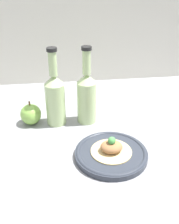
{
  "coord_description": "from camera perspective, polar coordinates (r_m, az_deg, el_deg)",
  "views": [
    {
      "loc": [
        -9.05,
        -75.29,
        53.24
      ],
      "look_at": [
        0.71,
        0.43,
        10.23
      ],
      "focal_mm": 42.0,
      "sensor_mm": 36.0,
      "label": 1
    }
  ],
  "objects": [
    {
      "name": "cider_bottle_right",
      "position": [
        0.97,
        -0.61,
        3.62
      ],
      "size": [
        7.29,
        7.29,
        29.24
      ],
      "color": "#B7D18E",
      "rests_on": "ground_plane"
    },
    {
      "name": "ground_plane",
      "position": [
        0.94,
        -0.4,
        -6.68
      ],
      "size": [
        180.0,
        110.0,
        4.0
      ],
      "primitive_type": "cube",
      "color": "gray"
    },
    {
      "name": "cider_bottle_left",
      "position": [
        0.97,
        -7.51,
        3.21
      ],
      "size": [
        7.29,
        7.29,
        29.24
      ],
      "color": "#B7D18E",
      "rests_on": "ground_plane"
    },
    {
      "name": "apple",
      "position": [
        1.01,
        -12.66,
        -0.47
      ],
      "size": [
        7.88,
        7.88,
        9.39
      ],
      "color": "#84B74C",
      "rests_on": "ground_plane"
    },
    {
      "name": "plated_food",
      "position": [
        0.83,
        4.79,
        -7.77
      ],
      "size": [
        12.99,
        12.99,
        5.54
      ],
      "color": "#D6BC7F",
      "rests_on": "plate"
    },
    {
      "name": "plate",
      "position": [
        0.84,
        4.72,
        -8.99
      ],
      "size": [
        23.04,
        23.04,
        2.16
      ],
      "color": "#2D333D",
      "rests_on": "ground_plane"
    }
  ]
}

